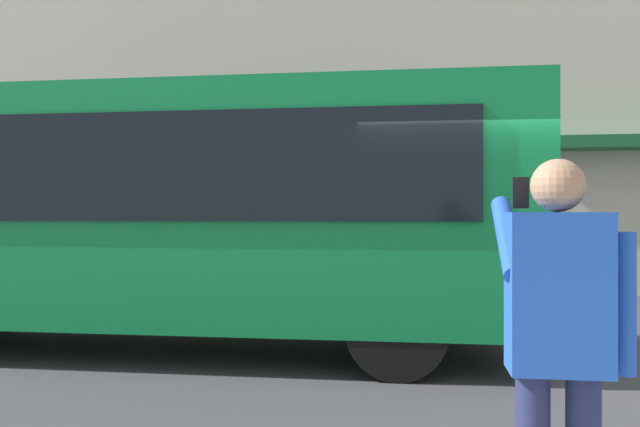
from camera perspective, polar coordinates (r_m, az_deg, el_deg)
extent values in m
plane|color=#38383A|center=(7.50, 13.75, -12.53)|extent=(60.00, 60.00, 0.00)
cube|color=beige|center=(14.77, 11.03, 17.22)|extent=(28.00, 0.80, 12.00)
cube|color=#19592D|center=(14.20, 25.48, 5.54)|extent=(4.40, 1.10, 0.24)
cube|color=#0F7238|center=(8.16, -14.65, 0.51)|extent=(9.00, 2.50, 2.60)
cube|color=black|center=(7.03, -18.63, 3.86)|extent=(7.60, 0.06, 1.10)
cylinder|color=black|center=(8.70, 7.07, -7.45)|extent=(1.00, 0.28, 1.00)
cylinder|color=black|center=(6.52, 6.72, -9.94)|extent=(1.00, 0.28, 1.00)
cube|color=#1E4CAD|center=(2.88, 20.00, -6.47)|extent=(0.40, 0.24, 0.66)
sphere|color=#A87A5B|center=(2.86, 20.00, 2.31)|extent=(0.22, 0.22, 0.22)
cylinder|color=#1E4CAD|center=(2.95, 24.99, -7.10)|extent=(0.09, 0.09, 0.58)
cylinder|color=#1E4CAD|center=(2.99, 15.99, -2.01)|extent=(0.09, 0.48, 0.37)
cube|color=black|center=(3.14, 17.08, 1.74)|extent=(0.07, 0.01, 0.14)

